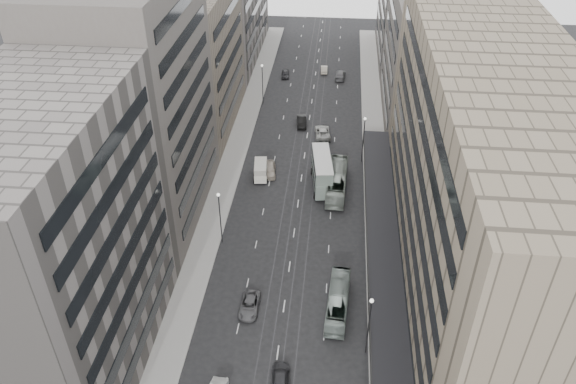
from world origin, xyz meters
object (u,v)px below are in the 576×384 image
at_px(double_decker, 322,171).
at_px(panel_van, 261,170).
at_px(bus_far, 337,181).
at_px(sedan_2, 250,305).
at_px(bus_near, 338,301).

bearing_deg(double_decker, panel_van, 165.49).
height_order(bus_far, sedan_2, bus_far).
distance_m(bus_far, double_decker, 2.83).
distance_m(bus_near, sedan_2, 10.58).
bearing_deg(sedan_2, panel_van, 95.56).
xyz_separation_m(bus_near, panel_van, (-12.99, 27.28, 0.13)).
distance_m(double_decker, sedan_2, 28.09).
bearing_deg(double_decker, sedan_2, -112.36).
relative_size(panel_van, sedan_2, 0.95).
bearing_deg(bus_far, bus_near, 93.96).
distance_m(double_decker, panel_van, 10.01).
bearing_deg(sedan_2, bus_near, 6.10).
relative_size(double_decker, panel_van, 2.13).
bearing_deg(double_decker, bus_far, -29.68).
bearing_deg(bus_far, double_decker, -20.29).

